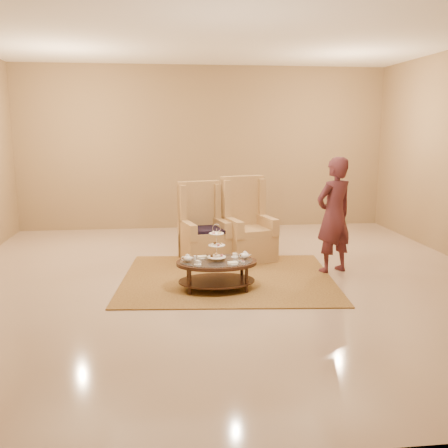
{
  "coord_description": "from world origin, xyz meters",
  "views": [
    {
      "loc": [
        -0.87,
        -6.95,
        2.2
      ],
      "look_at": [
        -0.02,
        0.2,
        0.8
      ],
      "focal_mm": 40.0,
      "sensor_mm": 36.0,
      "label": 1
    }
  ],
  "objects": [
    {
      "name": "ground",
      "position": [
        0.0,
        0.0,
        0.0
      ],
      "size": [
        8.0,
        8.0,
        0.0
      ],
      "primitive_type": "plane",
      "color": "tan",
      "rests_on": "ground"
    },
    {
      "name": "rug",
      "position": [
        0.02,
        0.07,
        0.01
      ],
      "size": [
        3.3,
        2.84,
        0.02
      ],
      "rotation": [
        0.0,
        0.0,
        -0.1
      ],
      "color": "olive",
      "rests_on": "ground"
    },
    {
      "name": "tea_table",
      "position": [
        -0.19,
        -0.42,
        0.34
      ],
      "size": [
        1.11,
        0.76,
        0.92
      ],
      "rotation": [
        0.0,
        0.0,
        0.0
      ],
      "color": "black",
      "rests_on": "ground"
    },
    {
      "name": "wall_back",
      "position": [
        0.0,
        4.0,
        1.75
      ],
      "size": [
        8.0,
        0.04,
        3.5
      ],
      "primitive_type": "cube",
      "color": "#957951",
      "rests_on": "ground"
    },
    {
      "name": "armchair_right",
      "position": [
        0.49,
        1.2,
        0.47
      ],
      "size": [
        0.91,
        0.93,
        1.39
      ],
      "rotation": [
        0.0,
        0.0,
        0.24
      ],
      "color": "tan",
      "rests_on": "ground"
    },
    {
      "name": "armchair_left",
      "position": [
        -0.26,
        1.2,
        0.44
      ],
      "size": [
        0.86,
        0.88,
        1.31
      ],
      "rotation": [
        0.0,
        0.0,
        0.24
      ],
      "color": "tan",
      "rests_on": "ground"
    },
    {
      "name": "person",
      "position": [
        1.67,
        0.24,
        0.89
      ],
      "size": [
        0.76,
        0.65,
        1.77
      ],
      "rotation": [
        0.0,
        0.0,
        3.55
      ],
      "color": "#4F2128",
      "rests_on": "ground"
    },
    {
      "name": "ceiling",
      "position": [
        0.0,
        0.0,
        0.0
      ],
      "size": [
        8.0,
        8.0,
        0.02
      ],
      "primitive_type": "cube",
      "color": "white",
      "rests_on": "ground"
    }
  ]
}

